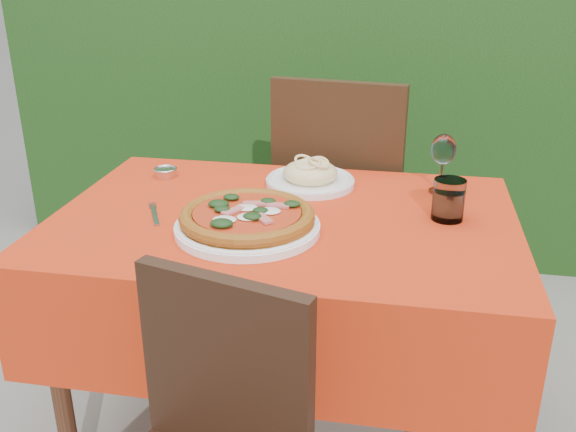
% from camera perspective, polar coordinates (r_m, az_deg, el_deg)
% --- Properties ---
extents(ground, '(60.00, 60.00, 0.00)m').
position_cam_1_polar(ground, '(2.16, -0.30, -18.58)').
color(ground, slate).
rests_on(ground, ground).
extents(hedge, '(3.20, 0.55, 1.78)m').
position_cam_1_polar(hedge, '(3.20, 5.01, 13.42)').
color(hedge, black).
rests_on(hedge, ground).
extents(dining_table, '(1.26, 0.86, 0.75)m').
position_cam_1_polar(dining_table, '(1.82, -0.33, -4.33)').
color(dining_table, '#472516').
rests_on(dining_table, ground).
extents(chair_far, '(0.52, 0.52, 1.02)m').
position_cam_1_polar(chair_far, '(2.39, 4.88, 1.99)').
color(chair_far, black).
rests_on(chair_far, ground).
extents(pizza_plate, '(0.40, 0.40, 0.07)m').
position_cam_1_polar(pizza_plate, '(1.65, -3.64, -0.34)').
color(pizza_plate, white).
rests_on(pizza_plate, dining_table).
extents(pasta_plate, '(0.27, 0.27, 0.08)m').
position_cam_1_polar(pasta_plate, '(1.98, 1.98, 3.52)').
color(pasta_plate, silver).
rests_on(pasta_plate, dining_table).
extents(water_glass, '(0.09, 0.09, 0.11)m').
position_cam_1_polar(water_glass, '(1.77, 14.06, 1.25)').
color(water_glass, silver).
rests_on(water_glass, dining_table).
extents(wine_glass, '(0.07, 0.07, 0.18)m').
position_cam_1_polar(wine_glass, '(1.94, 13.64, 5.56)').
color(wine_glass, silver).
rests_on(wine_glass, dining_table).
extents(fork, '(0.10, 0.18, 0.00)m').
position_cam_1_polar(fork, '(1.79, -11.75, 0.02)').
color(fork, '#B2B3B9').
rests_on(fork, dining_table).
extents(steel_ramekin, '(0.07, 0.07, 0.03)m').
position_cam_1_polar(steel_ramekin, '(2.10, -10.83, 3.80)').
color(steel_ramekin, silver).
rests_on(steel_ramekin, dining_table).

